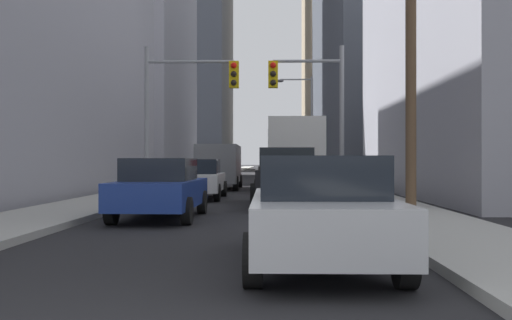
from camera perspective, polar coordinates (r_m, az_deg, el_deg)
sidewalk_left at (r=52.93m, az=-4.44°, el=-1.59°), size 2.52×160.00×0.15m
sidewalk_right at (r=52.74m, az=5.40°, el=-1.60°), size 2.52×160.00×0.15m
city_bus at (r=29.43m, az=4.00°, el=0.82°), size 2.73×11.54×3.40m
pickup_truck_black at (r=18.00m, az=3.16°, el=-1.76°), size 2.20×5.45×1.90m
cargo_van_grey at (r=28.38m, az=-3.82°, el=-0.44°), size 2.16×5.23×2.26m
sedan_silver at (r=7.64m, az=6.56°, el=-5.23°), size 1.95×4.22×1.52m
sedan_blue at (r=13.97m, az=-9.87°, el=-2.90°), size 1.95×4.22×1.52m
sedan_white at (r=21.11m, az=-6.03°, el=-1.95°), size 1.95×4.24×1.52m
sedan_red at (r=41.47m, az=2.44°, el=-1.04°), size 1.95×4.25×1.52m
sedan_maroon at (r=54.59m, az=2.18°, el=-0.82°), size 1.95×4.24×1.52m
traffic_signal_near_left at (r=22.06m, az=-7.23°, el=6.64°), size 3.76×0.44×6.00m
traffic_signal_near_right at (r=21.84m, az=5.67°, el=6.60°), size 2.99×0.44×6.00m
utility_pole_right at (r=15.35m, az=15.80°, el=12.38°), size 2.20×0.28×9.01m
street_lamp_right at (r=39.50m, az=5.21°, el=4.42°), size 2.66×0.32×7.50m
building_right_mid_block at (r=56.32m, az=17.51°, el=9.98°), size 20.29×29.96×22.62m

